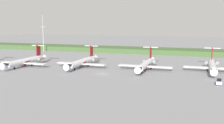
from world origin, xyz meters
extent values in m
plane|color=gray|center=(0.00, 30.00, 0.00)|extent=(500.00, 500.00, 0.00)
cube|color=#426033|center=(0.00, 77.08, 1.55)|extent=(320.00, 20.00, 3.10)
cylinder|color=silver|center=(-39.91, 5.31, 2.45)|extent=(2.70, 24.00, 2.70)
cone|color=silver|center=(-39.91, -8.19, 2.45)|extent=(2.70, 3.00, 2.70)
cone|color=silver|center=(-39.91, 19.31, 2.45)|extent=(2.30, 4.00, 2.29)
cube|color=black|center=(-39.91, -6.29, 2.92)|extent=(2.03, 1.80, 0.90)
cylinder|color=maroon|center=(-39.91, 5.31, 2.30)|extent=(2.76, 3.60, 2.76)
cube|color=silver|center=(-45.81, 4.31, 1.84)|extent=(11.00, 3.20, 0.36)
cube|color=silver|center=(-34.00, 4.31, 1.84)|extent=(11.00, 3.20, 0.36)
cube|color=maroon|center=(-39.91, 16.31, 6.40)|extent=(0.36, 3.20, 5.20)
cube|color=silver|center=(-39.91, 16.61, 8.80)|extent=(6.80, 1.80, 0.24)
cylinder|color=gray|center=(-42.16, 14.51, 2.65)|extent=(1.50, 3.40, 1.50)
cylinder|color=gray|center=(-37.66, 14.51, 2.65)|extent=(1.50, 3.40, 1.50)
cylinder|color=gray|center=(-39.91, -2.13, 1.00)|extent=(0.20, 0.20, 0.65)
cylinder|color=black|center=(-39.91, -2.13, 0.45)|extent=(0.30, 0.90, 0.90)
cylinder|color=black|center=(-41.81, 7.71, 0.45)|extent=(0.35, 0.90, 0.90)
cylinder|color=black|center=(-38.01, 7.71, 0.45)|extent=(0.35, 0.90, 0.90)
cylinder|color=silver|center=(-14.04, 11.72, 2.45)|extent=(2.70, 24.00, 2.70)
cone|color=silver|center=(-14.04, -1.78, 2.45)|extent=(2.70, 3.00, 2.70)
cone|color=silver|center=(-14.04, 25.72, 2.45)|extent=(2.29, 4.00, 2.29)
cube|color=black|center=(-14.04, 0.12, 2.92)|extent=(2.03, 1.80, 0.90)
cylinder|color=maroon|center=(-14.04, 11.72, 2.30)|extent=(2.76, 3.60, 2.76)
cube|color=silver|center=(-19.95, 10.72, 1.84)|extent=(11.00, 3.20, 0.36)
cube|color=silver|center=(-8.14, 10.72, 1.84)|extent=(11.00, 3.20, 0.36)
cube|color=maroon|center=(-14.04, 22.72, 6.40)|extent=(0.36, 3.20, 5.20)
cube|color=silver|center=(-14.04, 23.02, 8.80)|extent=(6.80, 1.80, 0.24)
cylinder|color=gray|center=(-16.29, 20.92, 2.65)|extent=(1.50, 3.40, 1.50)
cylinder|color=gray|center=(-11.79, 20.92, 2.65)|extent=(1.50, 3.40, 1.50)
cylinder|color=gray|center=(-14.04, 4.28, 1.00)|extent=(0.20, 0.20, 0.65)
cylinder|color=black|center=(-14.04, 4.28, 0.45)|extent=(0.30, 0.90, 0.90)
cylinder|color=black|center=(-15.94, 14.12, 0.45)|extent=(0.35, 0.90, 0.90)
cylinder|color=black|center=(-12.14, 14.12, 0.45)|extent=(0.35, 0.90, 0.90)
cylinder|color=silver|center=(14.65, 14.08, 2.45)|extent=(2.70, 24.00, 2.70)
cone|color=silver|center=(14.65, 0.58, 2.45)|extent=(2.70, 3.00, 2.70)
cone|color=silver|center=(14.65, 28.08, 2.45)|extent=(2.29, 4.00, 2.29)
cube|color=black|center=(14.65, 2.48, 2.92)|extent=(2.03, 1.80, 0.90)
cylinder|color=maroon|center=(14.65, 14.08, 2.30)|extent=(2.76, 3.60, 2.76)
cube|color=silver|center=(8.74, 13.08, 1.84)|extent=(11.00, 3.20, 0.36)
cube|color=silver|center=(20.55, 13.08, 1.84)|extent=(11.00, 3.20, 0.36)
cube|color=maroon|center=(14.65, 25.08, 6.40)|extent=(0.36, 3.20, 5.20)
cube|color=silver|center=(14.65, 25.38, 8.80)|extent=(6.80, 1.80, 0.24)
cylinder|color=gray|center=(12.40, 23.28, 2.65)|extent=(1.50, 3.40, 1.50)
cylinder|color=gray|center=(16.90, 23.28, 2.65)|extent=(1.50, 3.40, 1.50)
cylinder|color=gray|center=(14.65, 6.64, 1.00)|extent=(0.20, 0.20, 0.65)
cylinder|color=black|center=(14.65, 6.64, 0.45)|extent=(0.30, 0.90, 0.90)
cylinder|color=black|center=(12.75, 16.48, 0.45)|extent=(0.35, 0.90, 0.90)
cylinder|color=black|center=(16.55, 16.48, 0.45)|extent=(0.35, 0.90, 0.90)
cylinder|color=silver|center=(41.49, 18.70, 2.45)|extent=(2.70, 24.00, 2.70)
cone|color=silver|center=(41.49, 5.20, 2.45)|extent=(2.70, 3.00, 2.70)
cone|color=silver|center=(41.49, 32.70, 2.45)|extent=(2.30, 4.00, 2.29)
cube|color=black|center=(41.49, 7.10, 2.92)|extent=(2.03, 1.80, 0.90)
cylinder|color=maroon|center=(41.49, 18.70, 2.30)|extent=(2.76, 3.60, 2.76)
cube|color=silver|center=(35.58, 17.70, 1.84)|extent=(11.00, 3.20, 0.36)
cube|color=maroon|center=(41.49, 29.70, 6.40)|extent=(0.36, 3.20, 5.20)
cube|color=silver|center=(41.49, 30.00, 8.80)|extent=(6.80, 1.80, 0.24)
cylinder|color=gray|center=(39.24, 27.90, 2.65)|extent=(1.50, 3.40, 1.50)
cylinder|color=gray|center=(43.74, 27.90, 2.65)|extent=(1.50, 3.40, 1.50)
cylinder|color=gray|center=(41.49, 11.26, 1.00)|extent=(0.20, 0.20, 0.65)
cylinder|color=black|center=(41.49, 11.26, 0.45)|extent=(0.30, 0.90, 0.90)
cylinder|color=black|center=(39.59, 21.10, 0.45)|extent=(0.35, 0.90, 0.90)
cylinder|color=black|center=(43.39, 21.10, 0.45)|extent=(0.35, 0.90, 0.90)
cylinder|color=#B2B2B7|center=(-67.05, 62.44, 8.33)|extent=(0.50, 0.50, 16.66)
cylinder|color=#B2B2B7|center=(-67.05, 62.44, 21.15)|extent=(0.28, 0.28, 8.97)
cube|color=#B2B2B7|center=(-67.05, 62.44, 17.06)|extent=(4.40, 0.20, 0.20)
sphere|color=red|center=(-67.05, 62.44, 25.88)|extent=(0.50, 0.50, 0.50)
cube|color=silver|center=(42.69, -5.04, 0.85)|extent=(1.70, 3.20, 1.10)
cube|color=black|center=(42.69, -5.60, 1.85)|extent=(1.36, 1.10, 0.90)
cylinder|color=black|center=(41.94, -6.00, 0.30)|extent=(0.22, 0.60, 0.60)
cylinder|color=black|center=(43.44, -6.00, 0.30)|extent=(0.22, 0.60, 0.60)
cylinder|color=black|center=(41.94, -4.08, 0.30)|extent=(0.22, 0.60, 0.60)
cylinder|color=black|center=(43.44, -4.08, 0.30)|extent=(0.22, 0.60, 0.60)
camera|label=1|loc=(36.50, -95.82, 20.41)|focal=42.39mm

